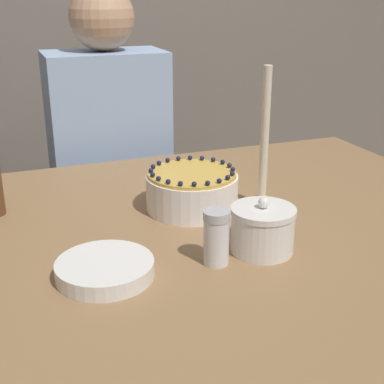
# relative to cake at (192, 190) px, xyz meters

# --- Properties ---
(dining_table) EXTENTS (1.62, 1.14, 0.74)m
(dining_table) POSITION_rel_cake_xyz_m (-0.07, -0.12, -0.14)
(dining_table) COLOR #936D47
(dining_table) RESTS_ON ground_plane
(cake) EXTENTS (0.23, 0.23, 0.11)m
(cake) POSITION_rel_cake_xyz_m (0.00, 0.00, 0.00)
(cake) COLOR white
(cake) RESTS_ON dining_table
(sugar_bowl) EXTENTS (0.14, 0.14, 0.12)m
(sugar_bowl) POSITION_rel_cake_xyz_m (0.06, -0.27, 0.00)
(sugar_bowl) COLOR white
(sugar_bowl) RESTS_ON dining_table
(sugar_shaker) EXTENTS (0.05, 0.05, 0.11)m
(sugar_shaker) POSITION_rel_cake_xyz_m (-0.06, -0.28, 0.01)
(sugar_shaker) COLOR white
(sugar_shaker) RESTS_ON dining_table
(plate_stack) EXTENTS (0.19, 0.19, 0.03)m
(plate_stack) POSITION_rel_cake_xyz_m (-0.27, -0.26, -0.03)
(plate_stack) COLOR white
(plate_stack) RESTS_ON dining_table
(candle) EXTENTS (0.05, 0.05, 0.35)m
(candle) POSITION_rel_cake_xyz_m (0.17, -0.04, 0.10)
(candle) COLOR tan
(candle) RESTS_ON dining_table
(person_man_blue_shirt) EXTENTS (0.40, 0.34, 1.27)m
(person_man_blue_shirt) POSITION_rel_cake_xyz_m (-0.07, 0.65, -0.23)
(person_man_blue_shirt) COLOR #473D33
(person_man_blue_shirt) RESTS_ON ground_plane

